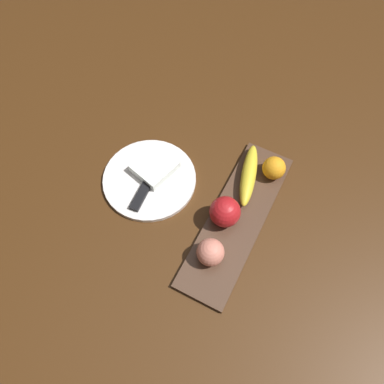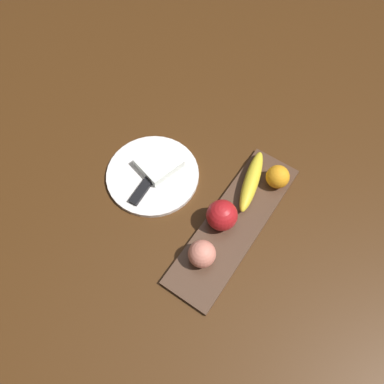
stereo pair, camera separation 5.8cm
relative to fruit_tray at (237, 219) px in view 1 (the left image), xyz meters
name	(u,v)px [view 1 (the left image)]	position (x,y,z in m)	size (l,w,h in m)	color
ground_plane	(235,210)	(0.02, 0.02, -0.01)	(2.40, 2.40, 0.00)	#43260F
fruit_tray	(237,219)	(0.00, 0.00, 0.00)	(0.46, 0.13, 0.01)	#4C3325
apple	(225,212)	(-0.02, 0.03, 0.05)	(0.08, 0.08, 0.08)	#AF181C
banana	(249,175)	(0.12, 0.02, 0.03)	(0.19, 0.04, 0.04)	gold
orange_near_apple	(274,168)	(0.16, -0.03, 0.04)	(0.06, 0.06, 0.06)	orange
peach	(209,252)	(-0.12, 0.02, 0.04)	(0.07, 0.07, 0.07)	#D47C68
dinner_plate	(150,179)	(0.00, 0.26, 0.00)	(0.25, 0.25, 0.01)	white
folded_napkin	(155,167)	(0.03, 0.26, 0.02)	(0.10, 0.09, 0.03)	white
knife	(144,191)	(-0.04, 0.25, 0.01)	(0.18, 0.04, 0.01)	silver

